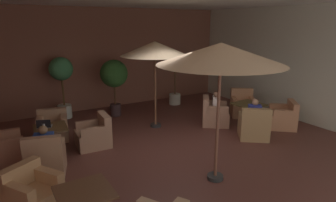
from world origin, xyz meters
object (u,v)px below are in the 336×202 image
armchair_front_right_north (242,106)px  potted_tree_mid_right (114,76)px  armchair_front_right_west (283,117)px  patio_umbrella_center_beige (155,49)px  patio_umbrella_tall_red (221,55)px  open_laptop (44,125)px  armchair_front_left_south (46,160)px  armchair_front_left_west (95,135)px  armchair_front_left_east (3,150)px  patron_blue_shirt (216,103)px  iced_drink_cup (44,126)px  cafe_table_mid_center (85,199)px  patron_with_friend (44,142)px  armchair_front_left_north (53,128)px  patron_by_window (255,112)px  armchair_front_right_east (214,114)px  potted_tree_left_corner (62,77)px  potted_tree_mid_left (175,71)px  armchair_mid_center_north (33,195)px  cafe_table_front_left (51,133)px  armchair_front_right_south (254,127)px  cafe_table_front_right (249,108)px

armchair_front_right_north → potted_tree_mid_right: size_ratio=0.57×
armchair_front_right_west → patio_umbrella_center_beige: 4.28m
patio_umbrella_tall_red → open_laptop: bearing=133.2°
armchair_front_left_south → armchair_front_left_west: (1.28, 0.92, -0.03)m
armchair_front_left_east → armchair_front_left_south: armchair_front_left_south is taller
potted_tree_mid_right → patron_blue_shirt: potted_tree_mid_right is taller
armchair_front_right_west → patron_blue_shirt: bearing=141.7°
armchair_front_right_north → iced_drink_cup: (-6.17, 0.04, 0.42)m
cafe_table_mid_center → patron_with_friend: (-0.22, 2.16, 0.15)m
potted_tree_mid_right → patron_with_friend: 4.05m
armchair_front_left_east → cafe_table_mid_center: (0.96, -3.10, 0.24)m
armchair_front_left_west → patio_umbrella_tall_red: size_ratio=0.31×
armchair_front_left_east → patio_umbrella_tall_red: (3.58, -2.86, 2.14)m
patron_blue_shirt → iced_drink_cup: size_ratio=5.38×
armchair_front_left_north → armchair_front_right_north: 5.94m
armchair_front_left_south → armchair_front_right_north: size_ratio=0.85×
patron_by_window → patron_with_friend: size_ratio=1.09×
potted_tree_mid_right → armchair_front_right_east: bearing=-46.1°
potted_tree_left_corner → potted_tree_mid_left: size_ratio=1.00×
armchair_mid_center_north → patron_by_window: bearing=4.9°
armchair_front_left_west → armchair_mid_center_north: 2.66m
armchair_front_right_west → patron_by_window: bearing=-174.6°
potted_tree_mid_right → patron_with_friend: size_ratio=3.12×
armchair_front_left_west → cafe_table_mid_center: (-1.05, -3.03, 0.26)m
potted_tree_mid_left → patron_with_friend: (-5.10, -3.24, -0.58)m
potted_tree_mid_left → open_laptop: bearing=-155.2°
patron_by_window → iced_drink_cup: bearing=161.8°
cafe_table_front_left → armchair_front_left_south: (-0.27, -0.97, -0.20)m
armchair_front_right_south → potted_tree_mid_right: 4.64m
armchair_front_right_east → patron_blue_shirt: 0.37m
armchair_front_left_south → cafe_table_front_right: (5.73, 0.09, 0.22)m
patio_umbrella_tall_red → potted_tree_left_corner: size_ratio=1.34×
armchair_front_left_west → armchair_front_left_east: bearing=178.1°
armchair_front_right_west → armchair_mid_center_north: armchair_front_right_west is taller
armchair_front_left_south → armchair_front_right_east: armchair_front_left_south is taller
patron_by_window → patron_with_friend: bearing=171.9°
armchair_front_right_east → potted_tree_left_corner: size_ratio=0.55×
armchair_front_left_south → armchair_front_right_east: bearing=8.0°
potted_tree_left_corner → patron_blue_shirt: (3.83, -3.01, -0.69)m
armchair_front_right_east → armchair_front_right_west: armchair_front_right_east is taller
armchair_front_right_north → armchair_front_left_east: bearing=179.5°
patio_umbrella_tall_red → iced_drink_cup: (-2.71, 2.84, -1.72)m
potted_tree_mid_right → patio_umbrella_center_beige: bearing=-68.4°
armchair_front_left_south → cafe_table_mid_center: size_ratio=1.17×
patio_umbrella_tall_red → potted_tree_mid_left: patio_umbrella_tall_red is taller
cafe_table_front_right → armchair_front_right_east: 1.04m
armchair_front_left_east → cafe_table_front_left: bearing=-0.7°
cafe_table_front_left → armchair_front_right_north: size_ratio=0.72×
armchair_front_left_west → iced_drink_cup: (-1.14, 0.04, 0.44)m
patio_umbrella_center_beige → patron_with_friend: patio_umbrella_center_beige is taller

